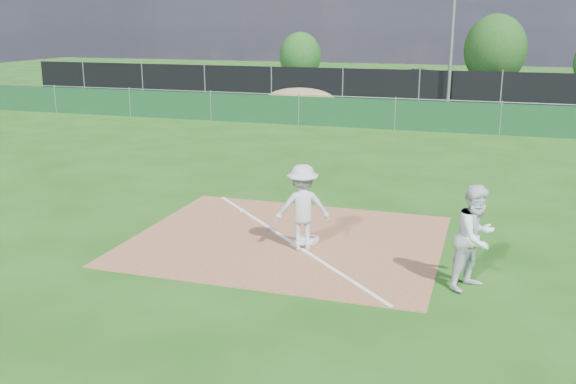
# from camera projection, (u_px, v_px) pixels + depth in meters

# --- Properties ---
(ground) EXTENTS (90.00, 90.00, 0.00)m
(ground) POSITION_uv_depth(u_px,v_px,m) (371.00, 154.00, 21.04)
(ground) COLOR #1A4D10
(ground) RESTS_ON ground
(infield_dirt) EXTENTS (6.00, 5.00, 0.02)m
(infield_dirt) POSITION_uv_depth(u_px,v_px,m) (287.00, 240.00, 12.76)
(infield_dirt) COLOR brown
(infield_dirt) RESTS_ON ground
(foul_line) EXTENTS (5.01, 5.01, 0.01)m
(foul_line) POSITION_uv_depth(u_px,v_px,m) (287.00, 239.00, 12.75)
(foul_line) COLOR white
(foul_line) RESTS_ON infield_dirt
(green_fence) EXTENTS (44.00, 0.05, 1.20)m
(green_fence) POSITION_uv_depth(u_px,v_px,m) (395.00, 115.00, 25.48)
(green_fence) COLOR #103B1C
(green_fence) RESTS_ON ground
(dirt_mound) EXTENTS (3.38, 2.60, 1.17)m
(dirt_mound) POSITION_uv_depth(u_px,v_px,m) (300.00, 100.00, 30.18)
(dirt_mound) COLOR olive
(dirt_mound) RESTS_ON ground
(black_fence) EXTENTS (46.00, 0.04, 1.80)m
(black_fence) POSITION_uv_depth(u_px,v_px,m) (419.00, 88.00, 32.76)
(black_fence) COLOR black
(black_fence) RESTS_ON ground
(parking_lot) EXTENTS (46.00, 9.00, 0.01)m
(parking_lot) POSITION_uv_depth(u_px,v_px,m) (428.00, 95.00, 37.59)
(parking_lot) COLOR black
(parking_lot) RESTS_ON ground
(light_pole) EXTENTS (0.16, 0.16, 8.00)m
(light_pole) POSITION_uv_depth(u_px,v_px,m) (453.00, 25.00, 31.23)
(light_pole) COLOR slate
(light_pole) RESTS_ON ground
(first_base) EXTENTS (0.37, 0.37, 0.08)m
(first_base) POSITION_uv_depth(u_px,v_px,m) (308.00, 240.00, 12.60)
(first_base) COLOR white
(first_base) RESTS_ON infield_dirt
(play_at_first) EXTENTS (1.85, 0.99, 1.64)m
(play_at_first) POSITION_uv_depth(u_px,v_px,m) (302.00, 207.00, 12.05)
(play_at_first) COLOR silver
(play_at_first) RESTS_ON infield_dirt
(runner) EXTENTS (1.02, 1.07, 1.74)m
(runner) POSITION_uv_depth(u_px,v_px,m) (476.00, 237.00, 10.28)
(runner) COLOR silver
(runner) RESTS_ON ground
(car_left) EXTENTS (3.94, 1.65, 1.33)m
(car_left) POSITION_uv_depth(u_px,v_px,m) (318.00, 82.00, 38.05)
(car_left) COLOR #96999D
(car_left) RESTS_ON parking_lot
(car_mid) EXTENTS (4.75, 2.80, 1.48)m
(car_mid) POSITION_uv_depth(u_px,v_px,m) (426.00, 83.00, 37.01)
(car_mid) COLOR black
(car_mid) RESTS_ON parking_lot
(car_right) EXTENTS (5.03, 3.43, 1.35)m
(car_right) POSITION_uv_depth(u_px,v_px,m) (486.00, 84.00, 36.78)
(car_right) COLOR black
(car_right) RESTS_ON parking_lot
(tree_left) EXTENTS (2.92, 2.92, 3.46)m
(tree_left) POSITION_uv_depth(u_px,v_px,m) (300.00, 56.00, 45.02)
(tree_left) COLOR #382316
(tree_left) RESTS_ON ground
(tree_mid) EXTENTS (3.93, 3.93, 4.67)m
(tree_mid) POSITION_uv_depth(u_px,v_px,m) (495.00, 50.00, 41.18)
(tree_mid) COLOR #382316
(tree_mid) RESTS_ON ground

